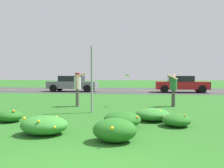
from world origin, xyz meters
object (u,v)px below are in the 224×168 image
(person_thrower_red_cap_gray_shirt, at_px, (77,86))
(person_catcher_green_shirt, at_px, (173,87))
(car_gray_center_left, at_px, (73,83))
(car_red_center_right, at_px, (182,84))
(frisbee_lime, at_px, (128,75))
(sign_post_near_path, at_px, (92,79))

(person_thrower_red_cap_gray_shirt, relative_size, person_catcher_green_shirt, 1.04)
(car_gray_center_left, bearing_deg, person_thrower_red_cap_gray_shirt, -72.80)
(person_thrower_red_cap_gray_shirt, xyz_separation_m, car_red_center_right, (6.45, 10.89, -0.26))
(person_thrower_red_cap_gray_shirt, bearing_deg, frisbee_lime, 8.30)
(person_catcher_green_shirt, xyz_separation_m, car_gray_center_left, (-8.00, 10.37, -0.20))
(car_gray_center_left, bearing_deg, car_red_center_right, 0.00)
(sign_post_near_path, xyz_separation_m, car_red_center_right, (5.33, 12.85, -0.62))
(person_thrower_red_cap_gray_shirt, distance_m, person_catcher_green_shirt, 4.66)
(person_thrower_red_cap_gray_shirt, relative_size, frisbee_lime, 6.84)
(sign_post_near_path, xyz_separation_m, car_gray_center_left, (-4.49, 12.85, -0.62))
(sign_post_near_path, bearing_deg, frisbee_lime, 60.69)
(sign_post_near_path, xyz_separation_m, frisbee_lime, (1.30, 2.32, 0.17))
(car_red_center_right, bearing_deg, frisbee_lime, -110.94)
(sign_post_near_path, distance_m, car_gray_center_left, 13.63)
(sign_post_near_path, xyz_separation_m, person_thrower_red_cap_gray_shirt, (-1.12, 1.97, -0.35))
(person_catcher_green_shirt, relative_size, frisbee_lime, 6.57)
(car_gray_center_left, bearing_deg, frisbee_lime, -61.20)
(person_thrower_red_cap_gray_shirt, xyz_separation_m, car_gray_center_left, (-3.37, 10.89, -0.26))
(frisbee_lime, distance_m, car_red_center_right, 11.31)
(person_catcher_green_shirt, relative_size, car_gray_center_left, 0.35)
(car_red_center_right, bearing_deg, person_catcher_green_shirt, -99.95)
(person_catcher_green_shirt, xyz_separation_m, car_red_center_right, (1.82, 10.37, -0.20))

